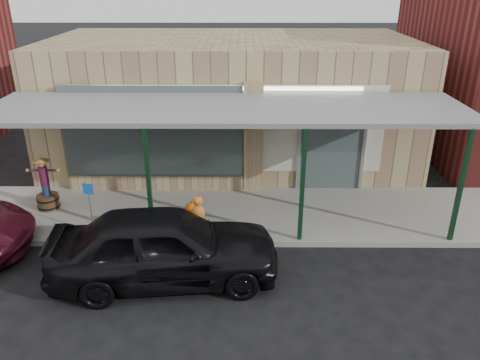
{
  "coord_description": "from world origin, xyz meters",
  "views": [
    {
      "loc": [
        0.4,
        -7.81,
        6.13
      ],
      "look_at": [
        0.34,
        2.6,
        1.53
      ],
      "focal_mm": 35.0,
      "sensor_mm": 36.0,
      "label": 1
    }
  ],
  "objects_px": {
    "barrel_scarecrow": "(46,191)",
    "barrel_pumpkin": "(192,217)",
    "handicap_sign": "(90,202)",
    "parked_sedan": "(165,246)"
  },
  "relations": [
    {
      "from": "barrel_scarecrow",
      "to": "barrel_pumpkin",
      "type": "distance_m",
      "value": 4.22
    },
    {
      "from": "barrel_scarecrow",
      "to": "barrel_pumpkin",
      "type": "height_order",
      "value": "barrel_scarecrow"
    },
    {
      "from": "barrel_pumpkin",
      "to": "handicap_sign",
      "type": "relative_size",
      "value": 0.51
    },
    {
      "from": "handicap_sign",
      "to": "parked_sedan",
      "type": "xyz_separation_m",
      "value": [
        2.09,
        -1.71,
        -0.2
      ]
    },
    {
      "from": "barrel_pumpkin",
      "to": "parked_sedan",
      "type": "height_order",
      "value": "parked_sedan"
    },
    {
      "from": "barrel_scarecrow",
      "to": "handicap_sign",
      "type": "height_order",
      "value": "barrel_scarecrow"
    },
    {
      "from": "parked_sedan",
      "to": "barrel_scarecrow",
      "type": "bearing_deg",
      "value": 44.7
    },
    {
      "from": "handicap_sign",
      "to": "parked_sedan",
      "type": "height_order",
      "value": "parked_sedan"
    },
    {
      "from": "handicap_sign",
      "to": "barrel_scarecrow",
      "type": "bearing_deg",
      "value": 152.18
    },
    {
      "from": "parked_sedan",
      "to": "handicap_sign",
      "type": "bearing_deg",
      "value": 44.79
    }
  ]
}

